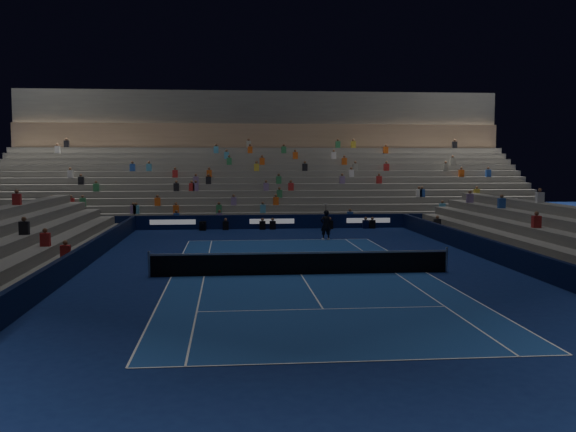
# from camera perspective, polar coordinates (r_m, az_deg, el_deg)

# --- Properties ---
(ground) EXTENTS (90.00, 90.00, 0.00)m
(ground) POSITION_cam_1_polar(r_m,az_deg,el_deg) (27.34, 1.17, -5.27)
(ground) COLOR #0D1B4E
(ground) RESTS_ON ground
(court_surface) EXTENTS (10.97, 23.77, 0.01)m
(court_surface) POSITION_cam_1_polar(r_m,az_deg,el_deg) (27.34, 1.17, -5.26)
(court_surface) COLOR navy
(court_surface) RESTS_ON ground
(sponsor_barrier_far) EXTENTS (44.00, 0.25, 1.00)m
(sponsor_barrier_far) POSITION_cam_1_polar(r_m,az_deg,el_deg) (45.54, -1.46, -0.52)
(sponsor_barrier_far) COLOR black
(sponsor_barrier_far) RESTS_ON ground
(sponsor_barrier_east) EXTENTS (0.25, 37.00, 1.00)m
(sponsor_barrier_east) POSITION_cam_1_polar(r_m,az_deg,el_deg) (29.94, 20.00, -3.71)
(sponsor_barrier_east) COLOR black
(sponsor_barrier_east) RESTS_ON ground
(sponsor_barrier_west) EXTENTS (0.25, 37.00, 1.00)m
(sponsor_barrier_west) POSITION_cam_1_polar(r_m,az_deg,el_deg) (27.89, -19.10, -4.31)
(sponsor_barrier_west) COLOR black
(sponsor_barrier_west) RESTS_ON ground
(grandstand_main) EXTENTS (44.00, 15.20, 11.20)m
(grandstand_main) POSITION_cam_1_polar(r_m,az_deg,el_deg) (54.74, -2.13, 3.43)
(grandstand_main) COLOR slate
(grandstand_main) RESTS_ON ground
(tennis_net) EXTENTS (12.90, 0.10, 1.10)m
(tennis_net) POSITION_cam_1_polar(r_m,az_deg,el_deg) (27.26, 1.18, -4.23)
(tennis_net) COLOR #B2B2B7
(tennis_net) RESTS_ON ground
(tennis_player) EXTENTS (0.72, 0.52, 1.84)m
(tennis_player) POSITION_cam_1_polar(r_m,az_deg,el_deg) (39.13, 3.40, -0.81)
(tennis_player) COLOR black
(tennis_player) RESTS_ON ground
(broadcast_camera) EXTENTS (0.47, 0.92, 0.61)m
(broadcast_camera) POSITION_cam_1_polar(r_m,az_deg,el_deg) (44.90, -7.64, -0.88)
(broadcast_camera) COLOR black
(broadcast_camera) RESTS_ON ground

